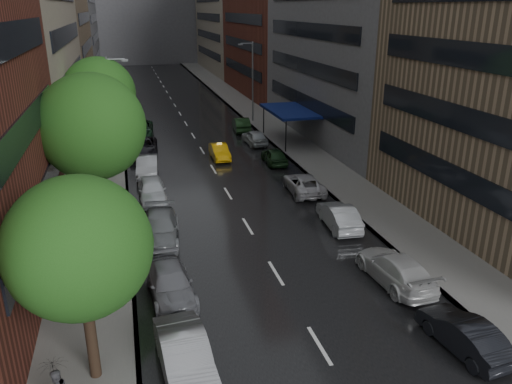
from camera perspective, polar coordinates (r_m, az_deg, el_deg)
road at (r=63.11m, az=-8.48°, el=8.50°), size 14.00×140.00×0.01m
sidewalk_left at (r=62.77m, az=-16.73°, el=7.87°), size 4.00×140.00×0.15m
sidewalk_right at (r=64.67m, az=-0.45°, el=9.07°), size 4.00×140.00×0.15m
tree_near at (r=17.54m, az=-19.59°, el=-6.05°), size 4.88×4.88×7.78m
tree_mid at (r=29.30m, az=-18.27°, el=7.05°), size 5.98×5.98×9.53m
tree_far at (r=42.46m, az=-17.48°, el=10.68°), size 5.76×5.76×9.17m
taxi at (r=44.73m, az=-4.18°, el=4.63°), size 1.41×4.00×1.32m
parked_cars_left at (r=37.30m, az=-11.98°, el=1.15°), size 3.08×43.02×1.61m
parked_cars_right at (r=36.42m, az=5.52°, el=0.97°), size 2.50×42.94×1.51m
ped_black_umbrella at (r=18.40m, az=-21.95°, el=-19.63°), size 1.04×1.02×2.09m
street_lamp_left at (r=42.19m, az=-16.09°, el=8.83°), size 1.74×0.22×9.00m
street_lamp_right at (r=58.78m, az=-0.46°, el=12.69°), size 1.74×0.22×9.00m
awning at (r=49.96m, az=3.86°, el=9.22°), size 4.00×8.00×3.12m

